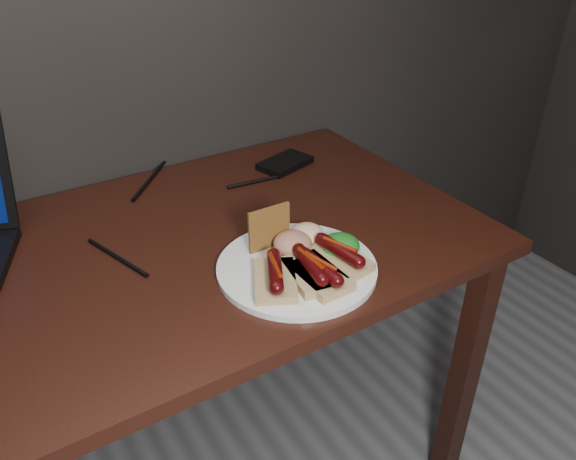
{
  "coord_description": "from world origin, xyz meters",
  "views": [
    {
      "loc": [
        -0.2,
        0.5,
        1.35
      ],
      "look_at": [
        0.25,
        1.22,
        0.82
      ],
      "focal_mm": 35.0,
      "sensor_mm": 36.0,
      "label": 1
    }
  ],
  "objects": [
    {
      "name": "bread_sausage_left",
      "position": [
        0.19,
        1.16,
        0.78
      ],
      "size": [
        0.12,
        0.13,
        0.04
      ],
      "color": "tan",
      "rests_on": "plate"
    },
    {
      "name": "plate",
      "position": [
        0.25,
        1.19,
        0.76
      ],
      "size": [
        0.36,
        0.36,
        0.01
      ],
      "primitive_type": "cylinder",
      "rotation": [
        0.0,
        0.0,
        0.29
      ],
      "color": "white",
      "rests_on": "desk"
    },
    {
      "name": "bread_sausage_extra",
      "position": [
        0.26,
        1.13,
        0.78
      ],
      "size": [
        0.07,
        0.12,
        0.04
      ],
      "color": "tan",
      "rests_on": "plate"
    },
    {
      "name": "desk",
      "position": [
        0.0,
        1.38,
        0.66
      ],
      "size": [
        1.4,
        0.7,
        0.75
      ],
      "color": "black",
      "rests_on": "ground"
    },
    {
      "name": "crispbread",
      "position": [
        0.24,
        1.27,
        0.8
      ],
      "size": [
        0.09,
        0.01,
        0.08
      ],
      "primitive_type": "cube",
      "color": "#9D602B",
      "rests_on": "plate"
    },
    {
      "name": "desk_cables",
      "position": [
        -0.02,
        1.52,
        0.75
      ],
      "size": [
        0.95,
        0.45,
        0.01
      ],
      "color": "black",
      "rests_on": "desk"
    },
    {
      "name": "salad_greens",
      "position": [
        0.34,
        1.18,
        0.78
      ],
      "size": [
        0.07,
        0.07,
        0.04
      ],
      "primitive_type": "ellipsoid",
      "color": "#115512",
      "rests_on": "plate"
    },
    {
      "name": "bread_sausage_center",
      "position": [
        0.25,
        1.15,
        0.78
      ],
      "size": [
        0.09,
        0.12,
        0.04
      ],
      "color": "tan",
      "rests_on": "plate"
    },
    {
      "name": "salsa_mound",
      "position": [
        0.27,
        1.23,
        0.78
      ],
      "size": [
        0.07,
        0.07,
        0.04
      ],
      "primitive_type": "ellipsoid",
      "color": "maroon",
      "rests_on": "plate"
    },
    {
      "name": "coleslaw_mound",
      "position": [
        0.31,
        1.25,
        0.78
      ],
      "size": [
        0.06,
        0.06,
        0.04
      ],
      "primitive_type": "ellipsoid",
      "color": "white",
      "rests_on": "plate"
    },
    {
      "name": "bread_sausage_right",
      "position": [
        0.32,
        1.16,
        0.78
      ],
      "size": [
        0.08,
        0.12,
        0.04
      ],
      "color": "tan",
      "rests_on": "plate"
    },
    {
      "name": "hard_drive",
      "position": [
        0.47,
        1.58,
        0.76
      ],
      "size": [
        0.15,
        0.11,
        0.02
      ],
      "primitive_type": "cube",
      "rotation": [
        0.0,
        0.0,
        0.28
      ],
      "color": "black",
      "rests_on": "desk"
    }
  ]
}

